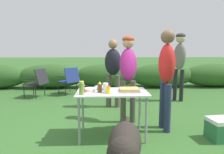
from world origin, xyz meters
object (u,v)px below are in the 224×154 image
cooler_box (224,129)px  standing_person_with_beanie (113,67)px  mixing_bowl (101,87)px  camp_chair_near_hedge (69,79)px  ketchup_bottle (82,88)px  standing_person_in_navy_coat (128,67)px  dog (125,148)px  relish_jar (82,88)px  standing_person_in_olive_jacket (166,70)px  food_tray (129,90)px  beer_bottle (100,87)px  standing_person_in_gray_fleece (180,58)px  mustard_bottle (108,89)px  paper_cup_stack (105,88)px  folding_table (112,96)px  plate_stack (90,90)px  camp_chair_green_behind_table (37,81)px

cooler_box → standing_person_with_beanie: bearing=125.3°
mixing_bowl → camp_chair_near_hedge: bearing=109.2°
ketchup_bottle → cooler_box: ketchup_bottle is taller
standing_person_in_navy_coat → dog: size_ratio=1.54×
relish_jar → standing_person_in_olive_jacket: bearing=17.6°
food_tray → relish_jar: (-0.72, -0.18, 0.07)m
beer_bottle → standing_person_in_gray_fleece: bearing=46.8°
food_tray → dog: bearing=-99.0°
mixing_bowl → cooler_box: (1.91, -0.36, -0.60)m
standing_person_in_navy_coat → camp_chair_near_hedge: 2.83m
food_tray → mustard_bottle: 0.36m
paper_cup_stack → relish_jar: 0.36m
mixing_bowl → paper_cup_stack: paper_cup_stack is taller
standing_person_in_gray_fleece → camp_chair_near_hedge: standing_person_in_gray_fleece is taller
mustard_bottle → standing_person_in_gray_fleece: bearing=49.9°
mustard_bottle → standing_person_in_olive_jacket: (0.98, 0.39, 0.24)m
folding_table → mustard_bottle: size_ratio=8.15×
folding_table → food_tray: size_ratio=3.36×
paper_cup_stack → standing_person_in_gray_fleece: (1.99, 2.24, 0.36)m
ketchup_bottle → beer_bottle: 0.26m
standing_person_in_gray_fleece → dog: standing_person_in_gray_fleece is taller
plate_stack → ketchup_bottle: (-0.11, -0.11, 0.05)m
standing_person_with_beanie → standing_person_in_gray_fleece: 1.87m
standing_person_in_olive_jacket → camp_chair_near_hedge: 3.57m
beer_bottle → cooler_box: beer_bottle is taller
mixing_bowl → mustard_bottle: size_ratio=1.66×
standing_person_in_navy_coat → mustard_bottle: bearing=-108.6°
ketchup_bottle → beer_bottle: bearing=3.4°
folding_table → mixing_bowl: 0.28m
food_tray → camp_chair_green_behind_table: camp_chair_green_behind_table is taller
standing_person_with_beanie → paper_cup_stack: bearing=-81.1°
plate_stack → standing_person_in_olive_jacket: bearing=8.8°
ketchup_bottle → camp_chair_green_behind_table: bearing=119.7°
paper_cup_stack → cooler_box: bearing=-2.9°
plate_stack → paper_cup_stack: paper_cup_stack is taller
mustard_bottle → mixing_bowl: bearing=109.7°
standing_person_in_navy_coat → cooler_box: bearing=-28.1°
plate_stack → camp_chair_near_hedge: (-0.84, 3.02, -0.30)m
standing_person_in_olive_jacket → cooler_box: standing_person_in_olive_jacket is taller
mustard_bottle → folding_table: bearing=68.8°
cooler_box → camp_chair_green_behind_table: bearing=136.1°
relish_jar → camp_chair_green_behind_table: 3.36m
camp_chair_green_behind_table → folding_table: bearing=-122.9°
folding_table → standing_person_with_beanie: size_ratio=0.68×
folding_table → standing_person_in_olive_jacket: bearing=14.2°
cooler_box → standing_person_in_navy_coat: bearing=140.1°
paper_cup_stack → standing_person_with_beanie: size_ratio=0.09×
mustard_bottle → standing_person_in_navy_coat: 1.02m
paper_cup_stack → camp_chair_green_behind_table: 3.44m
standing_person_in_olive_jacket → ketchup_bottle: bearing=-85.0°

